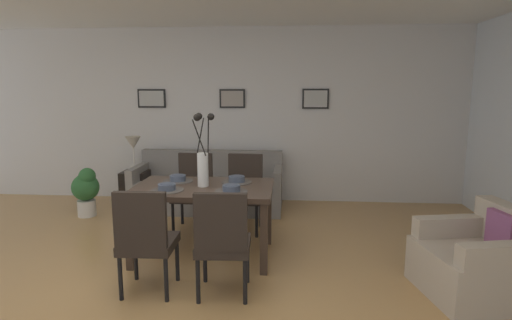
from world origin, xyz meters
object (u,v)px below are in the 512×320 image
Objects in this scene: dining_chair_near_left at (146,237)px; bowl_far_left at (231,188)px; dining_table at (203,195)px; armchair at (479,262)px; potted_plant at (86,189)px; framed_picture_left at (152,98)px; dining_chair_far_right at (244,189)px; framed_picture_right at (316,99)px; bowl_near_left at (167,186)px; sofa at (209,189)px; side_table at (135,189)px; table_lamp at (133,146)px; bowl_far_right at (237,179)px; centerpiece_vase at (203,159)px; dining_chair_near_right at (194,187)px; framed_picture_center at (232,99)px; bowl_near_right at (178,178)px; dining_chair_far_left at (222,238)px.

dining_chair_near_left is 5.41× the size of bowl_far_left.
dining_table is 1.48× the size of armchair.
framed_picture_left is at bearing 58.37° from potted_plant.
dining_chair_far_right is 2.37× the size of framed_picture_right.
dining_chair_near_left reaches higher than bowl_near_left.
armchair is (2.46, -0.63, -0.36)m from dining_table.
bowl_near_left is (-0.00, 0.65, 0.27)m from dining_chair_near_left.
armchair is (2.77, -0.42, -0.49)m from bowl_near_left.
dining_chair_near_left is 2.60m from sofa.
side_table is 0.63m from table_lamp.
bowl_far_left is at bearing -48.84° from table_lamp.
bowl_near_left is at bearing -147.37° from bowl_far_right.
bowl_near_left is at bearing -147.27° from centerpiece_vase.
dining_chair_near_right reaches higher than armchair.
bowl_far_left is 0.44× the size of framed_picture_center.
dining_chair_near_left is 5.41× the size of bowl_near_right.
dining_chair_far_left is at bearing -69.72° from dining_chair_near_right.
bowl_far_left is 2.56m from framed_picture_center.
table_lamp is at bearing 128.50° from centerpiece_vase.
dining_chair_near_right is 1.82m from dining_chair_far_left.
framed_picture_center is 1.24m from framed_picture_right.
table_lamp is at bearing 137.85° from bowl_far_right.
dining_table is 2.56m from armchair.
framed_picture_right is at bearing 18.04° from potted_plant.
table_lamp is at bearing 152.71° from dining_chair_far_right.
dining_chair_far_left is at bearing -174.11° from armchair.
dining_table is at bearing -90.00° from framed_picture_center.
bowl_near_left is at bearing -90.64° from dining_chair_near_right.
bowl_far_right is 2.28m from table_lamp.
framed_picture_right is (1.24, 2.21, 0.91)m from dining_table.
bowl_near_left is 1.00× the size of bowl_far_right.
bowl_near_left is 0.63m from bowl_far_left.
dining_chair_far_right is 1.77× the size of side_table.
framed_picture_right reaches higher than framed_picture_left.
dining_chair_far_left is at bearing -76.52° from sofa.
sofa is 5.47× the size of framed_picture_center.
dining_chair_near_right is 2.30m from framed_picture_right.
dining_chair_near_left is 1.04m from centerpiece_vase.
dining_table is 2.69m from framed_picture_left.
sofa is 3.13× the size of potted_plant.
table_lamp is at bearing 180.00° from side_table.
sofa is 1.40m from framed_picture_center.
dining_chair_near_right is at bearing 151.62° from armchair.
armchair is (2.76, -1.49, -0.23)m from dining_chair_near_right.
framed_picture_left reaches higher than dining_chair_near_left.
bowl_near_right is (-0.01, -0.66, 0.27)m from dining_chair_near_right.
dining_chair_far_right reaches higher than bowl_near_left.
dining_chair_near_left is 2.37× the size of framed_picture_right.
bowl_near_left is at bearing 171.30° from armchair.
armchair is (2.46, -0.63, -0.74)m from centerpiece_vase.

